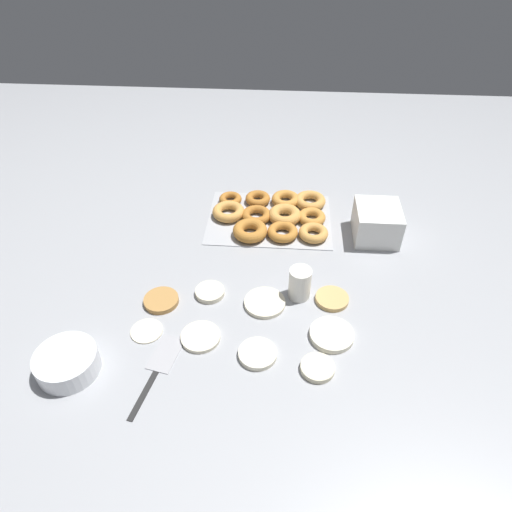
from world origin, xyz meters
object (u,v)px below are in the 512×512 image
Objects in this scene: pancake_5 at (161,300)px; pancake_7 at (332,299)px; pancake_6 at (318,368)px; batter_bowl at (67,363)px; pancake_8 at (210,292)px; spatula at (161,362)px; pancake_3 at (332,335)px; pancake_1 at (265,303)px; paper_cup at (300,282)px; donut_tray at (273,215)px; pancake_0 at (147,330)px; pancake_4 at (258,354)px; container_stack at (377,223)px; pancake_2 at (201,337)px.

pancake_7 is (-0.47, -0.04, -0.00)m from pancake_5.
batter_bowl is at bearing 3.91° from pancake_6.
spatula is (0.08, 0.24, -0.01)m from pancake_8.
pancake_3 reaches higher than spatula.
pancake_8 is at bearing -10.39° from pancake_1.
spatula is (0.41, 0.11, -0.01)m from pancake_3.
pancake_1 is at bearing 8.34° from pancake_7.
paper_cup is (-0.38, -0.06, 0.04)m from pancake_5.
paper_cup is (0.08, -0.14, 0.04)m from pancake_3.
paper_cup is (-0.09, 0.35, 0.03)m from donut_tray.
paper_cup reaches higher than pancake_1.
pancake_5 is at bearing 54.27° from donut_tray.
pancake_1 is 0.19m from pancake_7.
pancake_6 is 0.34× the size of spatula.
pancake_3 is at bearing 158.69° from pancake_8.
pancake_0 is 0.34× the size of spatula.
pancake_4 is 0.60m from container_stack.
container_stack is at bearing -34.84° from spatula.
pancake_7 reaches higher than spatula.
pancake_0 is 0.20m from batter_bowl.
container_stack is (-0.78, -0.57, 0.03)m from batter_bowl.
pancake_7 is 0.38× the size of spatula.
pancake_1 is 0.46× the size of spatula.
pancake_8 is at bearing -0.24° from pancake_7.
batter_bowl reaches higher than donut_tray.
pancake_1 is at bearing -92.69° from pancake_4.
pancake_3 reaches higher than pancake_0.
pancake_4 is 0.24m from paper_cup.
donut_tray reaches higher than spatula.
pancake_4 is 0.65× the size of batter_bowl.
pancake_7 is (-0.48, -0.14, 0.00)m from pancake_0.
donut_tray reaches higher than pancake_6.
pancake_2 is at bearing 39.59° from pancake_1.
pancake_3 is 0.52m from donut_tray.
pancake_8 is 0.25m from paper_cup.
paper_cup is 0.42m from spatula.
spatula is at bearing 41.15° from pancake_1.
pancake_2 is 1.23× the size of pancake_8.
pancake_1 and pancake_2 have the same top height.
pancake_6 is 0.23m from pancake_7.
donut_tray is at bearing -10.03° from spatula.
pancake_3 reaches higher than pancake_7.
pancake_1 is 1.12× the size of pancake_2.
batter_bowl reaches higher than pancake_4.
pancake_4 is 1.17× the size of pancake_8.
pancake_3 is 1.39× the size of pancake_8.
donut_tray is 4.40× the size of paper_cup.
pancake_4 is 1.00× the size of pancake_5.
container_stack is 0.37m from paper_cup.
pancake_1 is at bearing -36.58° from spatula.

